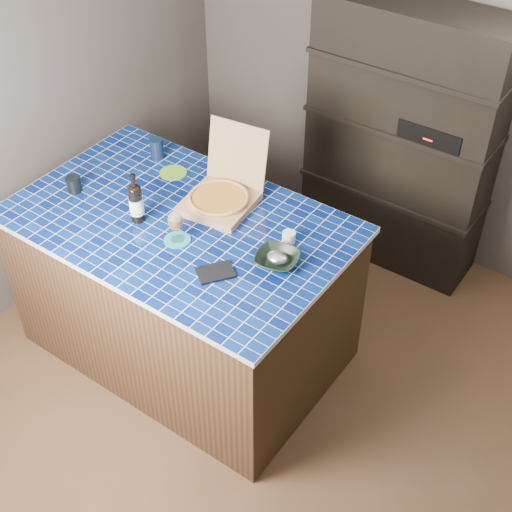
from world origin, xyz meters
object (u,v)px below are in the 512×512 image
Objects in this scene: mead_bottle at (136,203)px; wine_glass at (175,221)px; kitchen_island at (185,288)px; dvd_case at (215,272)px; pizza_box at (221,196)px; bowl at (277,259)px.

mead_bottle is 0.28m from wine_glass.
wine_glass is at bearing -2.50° from mead_bottle.
kitchen_island is 0.64m from wine_glass.
kitchen_island is at bearing -171.73° from dvd_case.
mead_bottle is (-0.28, -0.37, 0.06)m from pizza_box.
wine_glass reaches higher than kitchen_island.
dvd_case is at bearing -131.33° from bowl.
dvd_case is at bearing -15.65° from wine_glass.
wine_glass is (0.10, -0.13, 0.62)m from kitchen_island.
bowl is at bearing -30.87° from pizza_box.
kitchen_island is at bearing -118.26° from pizza_box.
mead_bottle reaches higher than wine_glass.
kitchen_island is 0.65m from mead_bottle.
dvd_case is (0.60, -0.10, -0.11)m from mead_bottle.
kitchen_island is 3.81× the size of pizza_box.
pizza_box is at bearing 160.47° from dvd_case.
wine_glass is at bearing -164.44° from bowl.
mead_bottle reaches higher than bowl.
dvd_case reaches higher than kitchen_island.
wine_glass is at bearing -52.48° from kitchen_island.
dvd_case is 0.31m from bowl.
pizza_box is at bearing 69.17° from kitchen_island.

